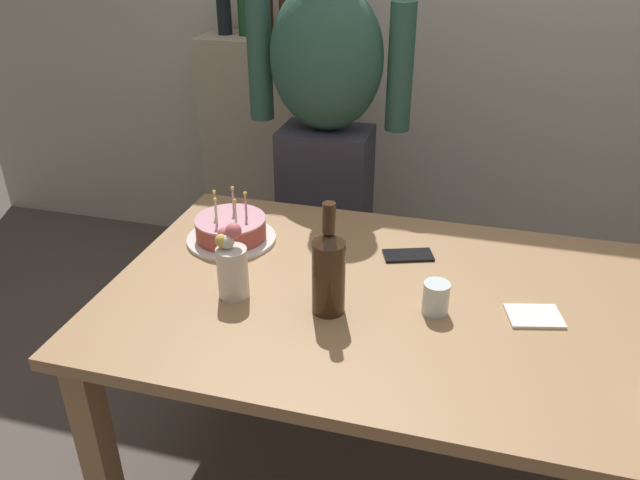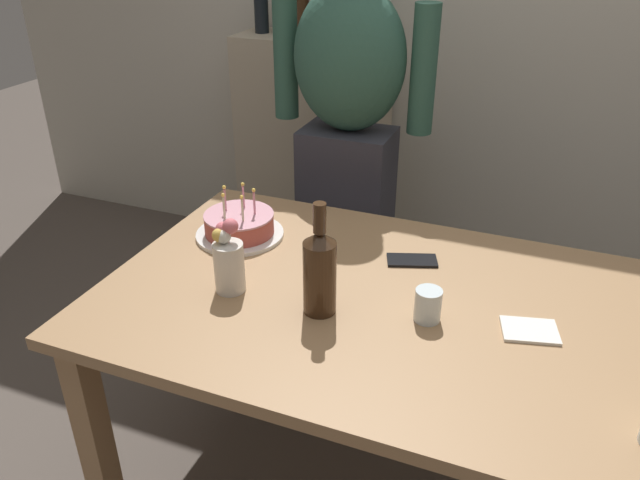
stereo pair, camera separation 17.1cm
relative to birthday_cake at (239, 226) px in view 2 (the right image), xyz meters
The scene contains 10 objects.
back_wall 1.56m from the birthday_cake, 69.27° to the left, with size 5.20×0.10×2.60m, color beige.
dining_table 0.56m from the birthday_cake, 18.60° to the right, with size 1.50×0.96×0.74m.
birthday_cake is the anchor object (origin of this frame).
water_glass_near 0.68m from the birthday_cake, 18.95° to the right, with size 0.07×0.07×0.09m, color silver.
wine_bottle 0.49m from the birthday_cake, 36.67° to the right, with size 0.08×0.08×0.30m.
cell_phone 0.54m from the birthday_cake, ahead, with size 0.14×0.07×0.01m, color black.
napkin_stack 0.91m from the birthday_cake, 11.44° to the right, with size 0.13×0.10×0.01m, color white.
flower_vase 0.31m from the birthday_cake, 66.49° to the right, with size 0.08×0.08×0.21m.
person_man_bearded 0.62m from the birthday_cake, 76.53° to the left, with size 0.61×0.27×1.66m.
shelf_cabinet 1.19m from the birthday_cake, 101.28° to the left, with size 0.70×0.30×1.42m.
Camera 2 is at (0.35, -1.33, 1.65)m, focal length 34.92 mm.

